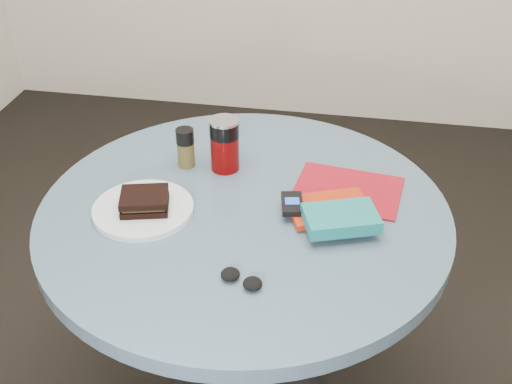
% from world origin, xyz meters
% --- Properties ---
extents(table, '(1.00, 1.00, 0.75)m').
position_xyz_m(table, '(0.00, 0.00, 0.59)').
color(table, black).
rests_on(table, ground).
extents(plate, '(0.31, 0.31, 0.02)m').
position_xyz_m(plate, '(-0.23, -0.06, 0.76)').
color(plate, silver).
rests_on(plate, table).
extents(sandwich, '(0.13, 0.12, 0.04)m').
position_xyz_m(sandwich, '(-0.23, -0.06, 0.79)').
color(sandwich, black).
rests_on(sandwich, plate).
extents(soda_can, '(0.08, 0.08, 0.14)m').
position_xyz_m(soda_can, '(-0.08, 0.17, 0.82)').
color(soda_can, '#630405').
rests_on(soda_can, table).
extents(pepper_grinder, '(0.05, 0.05, 0.11)m').
position_xyz_m(pepper_grinder, '(-0.19, 0.17, 0.81)').
color(pepper_grinder, '#4C4420').
rests_on(pepper_grinder, table).
extents(magazine, '(0.29, 0.23, 0.00)m').
position_xyz_m(magazine, '(0.24, 0.12, 0.75)').
color(magazine, maroon).
rests_on(magazine, table).
extents(red_book, '(0.22, 0.19, 0.02)m').
position_xyz_m(red_book, '(0.20, 0.02, 0.76)').
color(red_book, '#A5250D').
rests_on(red_book, magazine).
extents(novel, '(0.19, 0.16, 0.03)m').
position_xyz_m(novel, '(0.24, -0.05, 0.79)').
color(novel, '#166568').
rests_on(novel, red_book).
extents(mp3_player, '(0.06, 0.10, 0.02)m').
position_xyz_m(mp3_player, '(0.12, -0.00, 0.78)').
color(mp3_player, black).
rests_on(mp3_player, red_book).
extents(headphones, '(0.10, 0.07, 0.02)m').
position_xyz_m(headphones, '(0.05, -0.27, 0.76)').
color(headphones, black).
rests_on(headphones, table).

